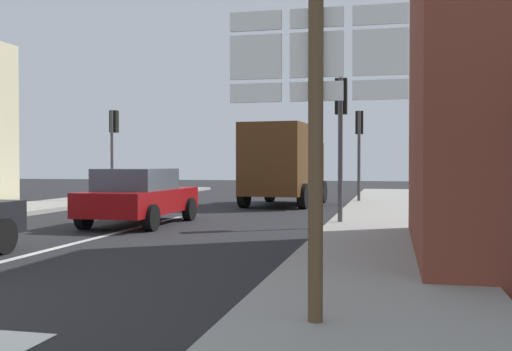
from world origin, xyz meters
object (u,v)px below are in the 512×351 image
(traffic_light_near_right, at_px, (341,117))
(delivery_truck, at_px, (284,162))
(route_sign_post, at_px, (316,121))
(sedan_far, at_px, (139,196))
(traffic_light_far_right, at_px, (359,135))
(traffic_light_far_left, at_px, (113,134))

(traffic_light_near_right, bearing_deg, delivery_truck, 111.00)
(delivery_truck, relative_size, route_sign_post, 1.61)
(sedan_far, relative_size, route_sign_post, 1.32)
(sedan_far, height_order, delivery_truck, delivery_truck)
(traffic_light_near_right, bearing_deg, route_sign_post, -86.57)
(traffic_light_far_right, bearing_deg, route_sign_post, -88.18)
(delivery_truck, bearing_deg, traffic_light_far_right, 27.33)
(delivery_truck, height_order, traffic_light_far_left, traffic_light_far_left)
(sedan_far, xyz_separation_m, delivery_truck, (2.41, 7.91, 0.89))
(sedan_far, xyz_separation_m, traffic_light_far_right, (5.17, 9.34, 1.95))
(sedan_far, relative_size, traffic_light_near_right, 1.12)
(traffic_light_far_left, relative_size, traffic_light_far_right, 1.03)
(traffic_light_far_right, bearing_deg, traffic_light_far_left, -172.36)
(sedan_far, bearing_deg, delivery_truck, 73.08)
(delivery_truck, distance_m, traffic_light_near_right, 7.79)
(traffic_light_far_right, bearing_deg, sedan_far, -118.96)
(traffic_light_near_right, bearing_deg, traffic_light_far_right, 90.00)
(sedan_far, height_order, traffic_light_near_right, traffic_light_near_right)
(route_sign_post, xyz_separation_m, traffic_light_far_right, (-0.58, 18.33, 0.71))
(traffic_light_near_right, height_order, traffic_light_far_left, traffic_light_far_left)
(delivery_truck, relative_size, traffic_light_far_right, 1.41)
(route_sign_post, relative_size, traffic_light_far_left, 0.85)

